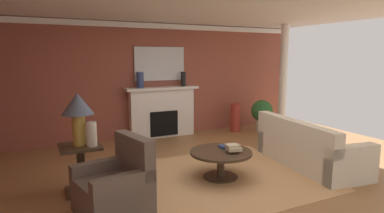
# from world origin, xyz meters

# --- Properties ---
(ground_plane) EXTENTS (9.40, 9.40, 0.00)m
(ground_plane) POSITION_xyz_m (0.00, 0.00, 0.00)
(ground_plane) COLOR olive
(wall_fireplace) EXTENTS (7.83, 0.12, 2.75)m
(wall_fireplace) POSITION_xyz_m (0.00, 3.00, 1.37)
(wall_fireplace) COLOR brown
(wall_fireplace) RESTS_ON ground_plane
(ceiling_panel) EXTENTS (7.83, 6.48, 0.06)m
(ceiling_panel) POSITION_xyz_m (0.00, 0.30, 2.78)
(ceiling_panel) COLOR white
(crown_moulding) EXTENTS (7.83, 0.08, 0.12)m
(crown_moulding) POSITION_xyz_m (0.00, 2.92, 2.67)
(crown_moulding) COLOR white
(area_rug) EXTENTS (3.02, 2.67, 0.01)m
(area_rug) POSITION_xyz_m (0.01, -0.18, 0.01)
(area_rug) COLOR tan
(area_rug) RESTS_ON ground_plane
(fireplace) EXTENTS (1.80, 0.35, 1.22)m
(fireplace) POSITION_xyz_m (0.14, 2.79, 0.58)
(fireplace) COLOR white
(fireplace) RESTS_ON ground_plane
(mantel_mirror) EXTENTS (1.26, 0.04, 0.81)m
(mantel_mirror) POSITION_xyz_m (0.14, 2.91, 1.78)
(mantel_mirror) COLOR silver
(sofa) EXTENTS (1.15, 2.20, 0.85)m
(sofa) POSITION_xyz_m (1.73, -0.35, 0.30)
(sofa) COLOR beige
(sofa) RESTS_ON ground_plane
(armchair_near_window) EXTENTS (0.96, 0.96, 0.95)m
(armchair_near_window) POSITION_xyz_m (-1.77, -0.58, 0.31)
(armchair_near_window) COLOR brown
(armchair_near_window) RESTS_ON ground_plane
(coffee_table) EXTENTS (1.00, 1.00, 0.45)m
(coffee_table) POSITION_xyz_m (0.01, -0.18, 0.34)
(coffee_table) COLOR #3D2D1E
(coffee_table) RESTS_ON ground_plane
(side_table) EXTENTS (0.56, 0.56, 0.70)m
(side_table) POSITION_xyz_m (-2.08, 0.25, 0.40)
(side_table) COLOR #3D2D1E
(side_table) RESTS_ON ground_plane
(table_lamp) EXTENTS (0.44, 0.44, 0.75)m
(table_lamp) POSITION_xyz_m (-2.08, 0.25, 1.22)
(table_lamp) COLOR #B28E38
(table_lamp) RESTS_ON side_table
(vase_on_side_table) EXTENTS (0.15, 0.15, 0.35)m
(vase_on_side_table) POSITION_xyz_m (-1.93, 0.13, 0.87)
(vase_on_side_table) COLOR beige
(vase_on_side_table) RESTS_ON side_table
(vase_mantel_left) EXTENTS (0.16, 0.16, 0.37)m
(vase_mantel_left) POSITION_xyz_m (-0.41, 2.74, 1.41)
(vase_mantel_left) COLOR navy
(vase_mantel_left) RESTS_ON fireplace
(vase_tall_corner) EXTENTS (0.26, 0.26, 0.73)m
(vase_tall_corner) POSITION_xyz_m (2.08, 2.49, 0.36)
(vase_tall_corner) COLOR #9E3328
(vase_tall_corner) RESTS_ON ground_plane
(vase_mantel_right) EXTENTS (0.12, 0.12, 0.36)m
(vase_mantel_right) POSITION_xyz_m (0.69, 2.74, 1.40)
(vase_mantel_right) COLOR black
(vase_mantel_right) RESTS_ON fireplace
(book_red_cover) EXTENTS (0.20, 0.17, 0.04)m
(book_red_cover) POSITION_xyz_m (0.18, -0.05, 0.47)
(book_red_cover) COLOR navy
(book_red_cover) RESTS_ON coffee_table
(book_art_folio) EXTENTS (0.25, 0.22, 0.05)m
(book_art_folio) POSITION_xyz_m (0.15, -0.34, 0.51)
(book_art_folio) COLOR tan
(book_art_folio) RESTS_ON coffee_table
(book_small_novel) EXTENTS (0.22, 0.18, 0.04)m
(book_small_novel) POSITION_xyz_m (0.14, -0.32, 0.56)
(book_small_novel) COLOR tan
(book_small_novel) RESTS_ON coffee_table
(potted_plant) EXTENTS (0.56, 0.56, 0.83)m
(potted_plant) POSITION_xyz_m (2.68, 2.16, 0.49)
(potted_plant) COLOR #BCB29E
(potted_plant) RESTS_ON ground_plane
(column_white) EXTENTS (0.20, 0.20, 2.75)m
(column_white) POSITION_xyz_m (3.09, 1.88, 1.37)
(column_white) COLOR white
(column_white) RESTS_ON ground_plane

